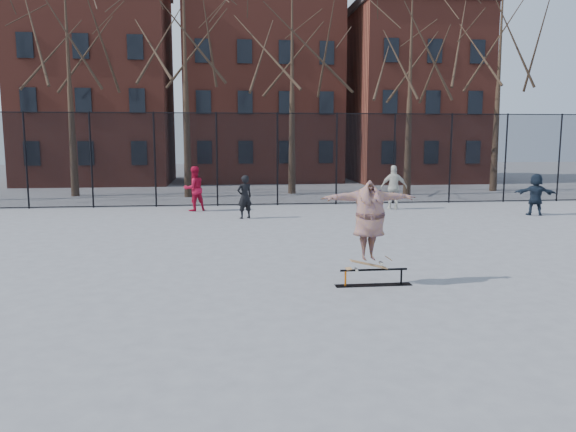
{
  "coord_description": "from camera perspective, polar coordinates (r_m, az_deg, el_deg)",
  "views": [
    {
      "loc": [
        -1.14,
        -11.24,
        3.02
      ],
      "look_at": [
        0.33,
        1.5,
        1.17
      ],
      "focal_mm": 35.0,
      "sensor_mm": 36.0,
      "label": 1
    }
  ],
  "objects": [
    {
      "name": "tree_row",
      "position": [
        28.73,
        -4.95,
        16.84
      ],
      "size": [
        33.66,
        7.46,
        10.67
      ],
      "color": "black",
      "rests_on": "ground"
    },
    {
      "name": "ground",
      "position": [
        11.69,
        -0.79,
        -6.78
      ],
      "size": [
        100.0,
        100.0,
        0.0
      ],
      "primitive_type": "plane",
      "color": "slate"
    },
    {
      "name": "skate_rail",
      "position": [
        11.58,
        8.68,
        -6.33
      ],
      "size": [
        1.57,
        0.24,
        0.34
      ],
      "color": "black",
      "rests_on": "ground"
    },
    {
      "name": "bystander_white",
      "position": [
        23.47,
        10.7,
        2.88
      ],
      "size": [
        1.13,
        0.63,
        1.81
      ],
      "primitive_type": "imported",
      "rotation": [
        0.0,
        0.0,
        2.96
      ],
      "color": "beige",
      "rests_on": "ground"
    },
    {
      "name": "rowhouses",
      "position": [
        37.41,
        -3.81,
        12.84
      ],
      "size": [
        29.0,
        7.0,
        13.0
      ],
      "color": "maroon",
      "rests_on": "ground"
    },
    {
      "name": "skateboard",
      "position": [
        11.49,
        8.19,
        -5.1
      ],
      "size": [
        0.82,
        0.2,
        0.1
      ],
      "primitive_type": null,
      "color": "#A77D42",
      "rests_on": "skate_rail"
    },
    {
      "name": "bystander_navy",
      "position": [
        23.31,
        23.85,
        2.02
      ],
      "size": [
        1.55,
        0.94,
        1.6
      ],
      "primitive_type": "imported",
      "rotation": [
        0.0,
        0.0,
        2.8
      ],
      "color": "#192332",
      "rests_on": "ground"
    },
    {
      "name": "bystander_red",
      "position": [
        22.87,
        -9.52,
        2.75
      ],
      "size": [
        1.09,
        1.01,
        1.8
      ],
      "primitive_type": "imported",
      "rotation": [
        0.0,
        0.0,
        3.63
      ],
      "color": "#B7102F",
      "rests_on": "ground"
    },
    {
      "name": "bystander_black",
      "position": [
        20.55,
        -4.43,
        1.95
      ],
      "size": [
        0.68,
        0.58,
        1.59
      ],
      "primitive_type": "imported",
      "rotation": [
        0.0,
        0.0,
        3.56
      ],
      "color": "black",
      "rests_on": "ground"
    },
    {
      "name": "fence",
      "position": [
        24.28,
        -3.95,
        5.89
      ],
      "size": [
        34.03,
        0.07,
        4.0
      ],
      "color": "black",
      "rests_on": "ground"
    },
    {
      "name": "skater",
      "position": [
        11.32,
        8.27,
        -0.89
      ],
      "size": [
        2.01,
        0.67,
        1.61
      ],
      "primitive_type": "imported",
      "rotation": [
        0.0,
        0.0,
        0.07
      ],
      "color": "#623687",
      "rests_on": "skateboard"
    }
  ]
}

